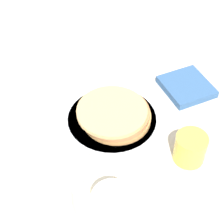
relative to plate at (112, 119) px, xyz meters
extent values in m
plane|color=#BCB7AD|center=(0.02, -0.01, -0.01)|extent=(4.00, 4.00, 0.00)
cylinder|color=silver|center=(0.00, 0.00, 0.00)|extent=(0.23, 0.23, 0.01)
cylinder|color=silver|center=(0.00, 0.00, 0.00)|extent=(0.25, 0.25, 0.01)
cylinder|color=tan|center=(0.01, -0.01, 0.01)|extent=(0.17, 0.17, 0.02)
cylinder|color=#B8784B|center=(0.00, -0.01, 0.03)|extent=(0.17, 0.17, 0.02)
cylinder|color=tan|center=(-0.01, -0.01, 0.04)|extent=(0.17, 0.17, 0.01)
cylinder|color=yellow|center=(0.07, -0.20, 0.03)|extent=(0.07, 0.07, 0.07)
cylinder|color=beige|center=(-0.16, -0.17, 0.03)|extent=(0.11, 0.11, 0.08)
cylinder|color=beige|center=(-0.16, -0.17, 0.09)|extent=(0.06, 0.06, 0.02)
cylinder|color=white|center=(-0.20, -0.28, 0.20)|extent=(0.03, 0.03, 0.02)
cube|color=#33598C|center=(0.24, -0.03, 0.00)|extent=(0.15, 0.15, 0.02)
camera|label=1|loc=(-0.38, -0.52, 0.70)|focal=60.00mm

